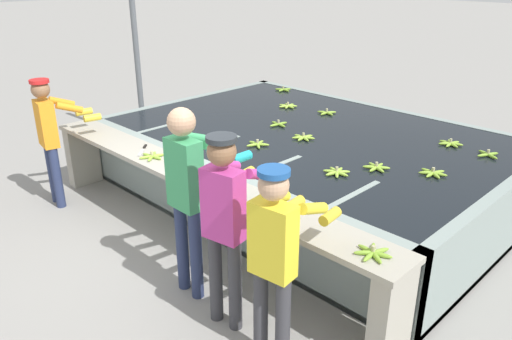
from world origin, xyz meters
The scene contains 22 objects.
ground_plane centered at (0.00, 0.00, 0.00)m, with size 80.00×80.00×0.00m, color gray.
wash_tank centered at (0.00, 2.13, 0.42)m, with size 4.91×3.38×0.85m.
work_ledge centered at (0.00, 0.23, 0.62)m, with size 4.91×0.45×0.85m.
worker_0 centered at (-1.99, -0.30, 0.95)m, with size 0.48×0.74×1.57m.
worker_1 centered at (0.63, -0.26, 1.06)m, with size 0.41×0.72×1.74m.
worker_2 centered at (1.17, -0.32, 1.00)m, with size 0.48×0.74×1.65m.
worker_3 centered at (1.73, -0.37, 0.95)m, with size 0.46×0.73×1.57m.
banana_bunch_floating_0 centered at (1.95, 2.82, 0.87)m, with size 0.27×0.27×0.08m.
banana_bunch_floating_1 centered at (-0.43, 2.03, 0.87)m, with size 0.28×0.28×0.08m.
banana_bunch_floating_2 centered at (-0.95, 2.79, 0.87)m, with size 0.28×0.28×0.08m.
banana_bunch_floating_3 centered at (-0.08, 1.28, 0.87)m, with size 0.27×0.28×0.08m.
banana_bunch_floating_4 centered at (1.49, 2.88, 0.87)m, with size 0.28×0.28×0.08m.
banana_bunch_floating_5 centered at (-1.69, 3.51, 0.87)m, with size 0.27×0.28×0.08m.
banana_bunch_floating_6 centered at (1.07, 1.25, 0.87)m, with size 0.27×0.28×0.08m.
banana_bunch_floating_7 centered at (1.28, 1.64, 0.87)m, with size 0.27×0.28×0.08m.
banana_bunch_floating_8 centered at (0.14, 1.85, 0.87)m, with size 0.27×0.28×0.08m.
banana_bunch_floating_9 centered at (-0.32, 2.91, 0.87)m, with size 0.28×0.27×0.08m.
banana_bunch_floating_10 centered at (1.77, 1.91, 0.87)m, with size 0.28×0.28×0.08m.
banana_bunch_ledge_0 centered at (2.17, 0.20, 0.87)m, with size 0.28×0.28×0.08m.
banana_bunch_ledge_1 centered at (-0.61, 0.19, 0.87)m, with size 0.28×0.28×0.08m.
knife_0 centered at (-0.90, 0.28, 0.86)m, with size 0.27×0.27×0.02m.
support_post_left centered at (-3.24, 1.75, 1.60)m, with size 0.09×0.09×3.20m.
Camera 1 is at (3.75, -2.58, 2.79)m, focal length 35.00 mm.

